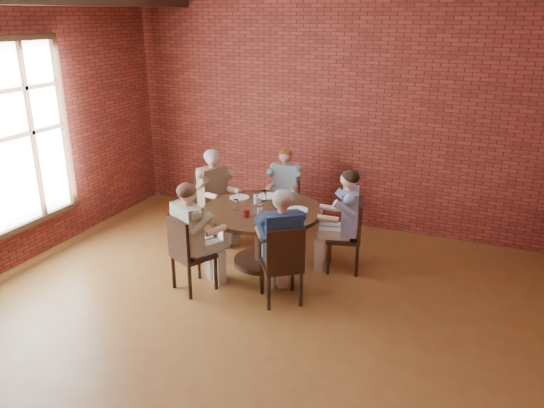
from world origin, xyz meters
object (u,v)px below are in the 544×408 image
at_px(diner_c, 215,196).
at_px(chair_e, 283,263).
at_px(diner_b, 285,191).
at_px(smartphone, 273,220).
at_px(diner_d, 193,237).
at_px(dining_table, 263,225).
at_px(chair_a, 351,233).
at_px(chair_b, 286,198).
at_px(chair_c, 212,205).
at_px(chair_d, 187,251).
at_px(diner_a, 345,221).
at_px(diner_e, 281,246).

height_order(diner_c, chair_e, diner_c).
bearing_deg(chair_e, diner_b, -104.77).
bearing_deg(smartphone, diner_c, 165.08).
height_order(diner_c, diner_d, diner_c).
bearing_deg(dining_table, chair_a, 13.22).
distance_m(chair_b, diner_c, 1.09).
bearing_deg(chair_a, diner_c, -108.65).
bearing_deg(diner_d, diner_c, -45.02).
xyz_separation_m(chair_b, chair_c, (-0.83, -0.73, 0.02)).
height_order(chair_b, chair_d, chair_d).
bearing_deg(diner_a, chair_a, 90.00).
distance_m(dining_table, diner_d, 1.05).
bearing_deg(diner_b, diner_c, -145.78).
height_order(chair_d, diner_e, diner_e).
xyz_separation_m(diner_e, smartphone, (-0.30, 0.47, 0.09)).
relative_size(diner_a, chair_b, 1.48).
distance_m(diner_c, diner_d, 1.45).
relative_size(chair_a, diner_e, 0.70).
distance_m(chair_b, smartphone, 1.60).
xyz_separation_m(chair_c, diner_c, (0.07, -0.04, 0.15)).
distance_m(diner_a, diner_d, 1.87).
distance_m(diner_d, smartphone, 0.96).
distance_m(chair_a, chair_e, 1.20).
xyz_separation_m(chair_a, chair_b, (-1.24, 0.95, -0.02)).
relative_size(diner_a, chair_e, 1.40).
distance_m(diner_e, smartphone, 0.56).
distance_m(diner_d, diner_e, 1.04).
bearing_deg(chair_c, chair_e, -103.80).
xyz_separation_m(diner_a, chair_e, (-0.38, -1.08, -0.15)).
bearing_deg(diner_e, chair_d, -24.25).
height_order(chair_d, smartphone, chair_d).
bearing_deg(chair_e, chair_d, -28.15).
bearing_deg(diner_b, chair_c, -149.84).
relative_size(chair_c, diner_c, 0.71).
relative_size(dining_table, diner_e, 1.14).
bearing_deg(dining_table, smartphone, -49.47).
height_order(chair_b, smartphone, chair_b).
bearing_deg(diner_b, dining_table, -90.00).
bearing_deg(diner_c, chair_d, -138.00).
distance_m(chair_a, chair_b, 1.57).
xyz_separation_m(diner_d, smartphone, (0.73, 0.62, 0.10)).
height_order(diner_b, diner_c, diner_c).
distance_m(dining_table, smartphone, 0.47).
relative_size(diner_a, chair_c, 1.41).
bearing_deg(diner_c, chair_a, -69.81).
height_order(chair_a, diner_e, diner_e).
relative_size(chair_a, diner_d, 0.70).
bearing_deg(chair_a, chair_d, -64.63).
distance_m(diner_a, chair_c, 2.02).
xyz_separation_m(chair_c, diner_d, (0.54, -1.41, 0.15)).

